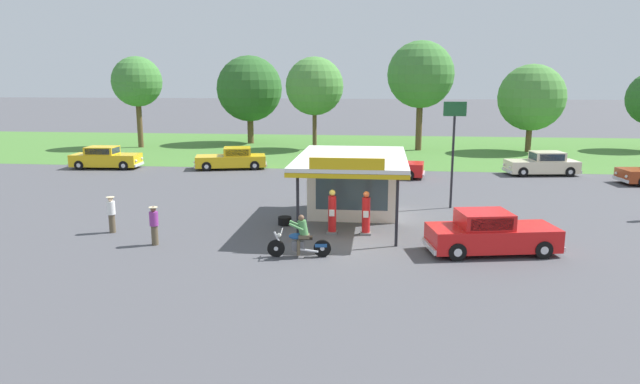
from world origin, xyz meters
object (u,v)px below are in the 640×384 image
bystander_strolling_foreground (111,213)px  bystander_chatting_near_pumps (154,225)px  roadside_pole_sign (454,137)px  spare_tire_stack (285,221)px  parked_car_back_row_left (383,166)px  gas_pump_nearside (332,214)px  gas_pump_offside (366,215)px  featured_classic_sedan (491,234)px  parked_car_back_row_centre_left (105,158)px  parked_car_back_row_far_right (232,159)px  parked_car_back_row_right (543,164)px  motorcycle_with_rider (300,240)px

bystander_strolling_foreground → bystander_chatting_near_pumps: bystander_strolling_foreground is taller
roadside_pole_sign → spare_tire_stack: 9.41m
parked_car_back_row_left → gas_pump_nearside: bearing=-98.6°
gas_pump_offside → bystander_strolling_foreground: (-10.67, -0.85, -0.01)m
featured_classic_sedan → parked_car_back_row_centre_left: (-23.86, 17.37, 0.01)m
roadside_pole_sign → featured_classic_sedan: bearing=-85.3°
gas_pump_offside → roadside_pole_sign: roadside_pole_sign is taller
gas_pump_offside → parked_car_back_row_far_right: bearing=121.8°
featured_classic_sedan → parked_car_back_row_far_right: size_ratio=0.95×
bystander_chatting_near_pumps → parked_car_back_row_centre_left: bearing=121.7°
gas_pump_nearside → parked_car_back_row_far_right: 18.34m
bystander_strolling_foreground → bystander_chatting_near_pumps: 2.93m
gas_pump_nearside → roadside_pole_sign: (5.51, 5.35, 2.71)m
gas_pump_offside → featured_classic_sedan: (4.70, -1.96, -0.13)m
gas_pump_offside → parked_car_back_row_right: bearing=54.5°
parked_car_back_row_centre_left → spare_tire_stack: bearing=-42.5°
featured_classic_sedan → parked_car_back_row_left: 16.44m
parked_car_back_row_right → parked_car_back_row_centre_left: (-30.54, -0.53, 0.01)m
bystander_strolling_foreground → roadside_pole_sign: (14.77, 6.20, 2.74)m
parked_car_back_row_far_right → gas_pump_offside: bearing=-58.2°
parked_car_back_row_right → bystander_chatting_near_pumps: size_ratio=3.22×
roadside_pole_sign → bystander_chatting_near_pumps: bearing=-147.8°
parked_car_back_row_far_right → roadside_pole_sign: roadside_pole_sign is taller
parked_car_back_row_left → motorcycle_with_rider: bearing=-99.9°
roadside_pole_sign → bystander_strolling_foreground: bearing=-157.2°
gas_pump_offside → bystander_chatting_near_pumps: bearing=-163.8°
gas_pump_nearside → bystander_chatting_near_pumps: bearing=-160.6°
parked_car_back_row_left → bystander_strolling_foreground: 18.70m
parked_car_back_row_left → bystander_chatting_near_pumps: 18.62m
gas_pump_offside → bystander_chatting_near_pumps: gas_pump_offside is taller
parked_car_back_row_left → parked_car_back_row_right: size_ratio=1.14×
motorcycle_with_rider → bystander_chatting_near_pumps: (-5.87, 0.86, 0.17)m
gas_pump_offside → parked_car_back_row_centre_left: bearing=141.2°
gas_pump_offside → parked_car_back_row_left: bearing=87.1°
gas_pump_nearside → parked_car_back_row_right: gas_pump_nearside is taller
parked_car_back_row_far_right → parked_car_back_row_right: size_ratio=1.08×
featured_classic_sedan → spare_tire_stack: (-8.33, 3.13, -0.53)m
motorcycle_with_rider → parked_car_back_row_far_right: bearing=111.7°
gas_pump_nearside → parked_car_back_row_centre_left: bearing=139.0°
gas_pump_offside → roadside_pole_sign: size_ratio=0.35×
parked_car_back_row_far_right → spare_tire_stack: parked_car_back_row_far_right is taller
gas_pump_nearside → spare_tire_stack: bearing=152.0°
gas_pump_offside → bystander_strolling_foreground: bearing=-175.4°
motorcycle_with_rider → gas_pump_offside: bearing=54.6°
roadside_pole_sign → parked_car_back_row_right: bearing=55.5°
bystander_chatting_near_pumps → spare_tire_stack: 5.80m
parked_car_back_row_right → bystander_chatting_near_pumps: parked_car_back_row_right is taller
gas_pump_nearside → motorcycle_with_rider: gas_pump_nearside is taller
motorcycle_with_rider → spare_tire_stack: motorcycle_with_rider is taller
gas_pump_offside → parked_car_back_row_centre_left: size_ratio=0.37×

